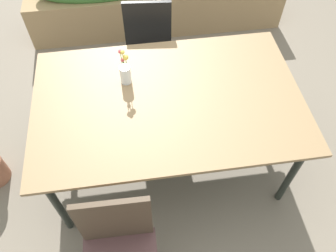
% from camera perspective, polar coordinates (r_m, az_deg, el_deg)
% --- Properties ---
extents(ground_plane, '(12.00, 12.00, 0.00)m').
position_cam_1_polar(ground_plane, '(2.92, -0.72, -4.55)').
color(ground_plane, '#756B5B').
extents(dining_table, '(1.81, 1.16, 0.77)m').
position_cam_1_polar(dining_table, '(2.32, -0.00, 3.84)').
color(dining_table, '#8C704C').
rests_on(dining_table, ground).
extents(chair_near_left, '(0.44, 0.44, 0.93)m').
position_cam_1_polar(chair_near_left, '(2.05, -8.25, -20.27)').
color(chair_near_left, brown).
rests_on(chair_near_left, ground).
extents(chair_far_side, '(0.44, 0.44, 0.99)m').
position_cam_1_polar(chair_far_side, '(3.06, -3.24, 14.34)').
color(chair_far_side, black).
rests_on(chair_far_side, ground).
extents(flower_vase, '(0.07, 0.07, 0.28)m').
position_cam_1_polar(flower_vase, '(2.34, -7.22, 9.01)').
color(flower_vase, silver).
rests_on(flower_vase, dining_table).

